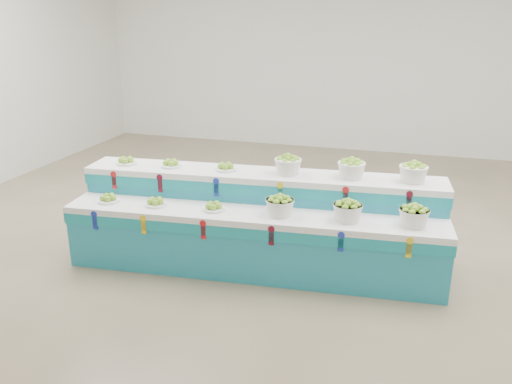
# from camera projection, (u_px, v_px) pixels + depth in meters

# --- Properties ---
(ground) EXTENTS (10.00, 10.00, 0.00)m
(ground) POSITION_uv_depth(u_px,v_px,m) (270.00, 241.00, 6.61)
(ground) COLOR #6A5D48
(ground) RESTS_ON ground
(back_wall) EXTENTS (10.00, 0.00, 10.00)m
(back_wall) POSITION_uv_depth(u_px,v_px,m) (337.00, 51.00, 10.48)
(back_wall) COLOR silver
(back_wall) RESTS_ON ground
(display_stand) EXTENTS (4.21, 1.41, 1.02)m
(display_stand) POSITION_uv_depth(u_px,v_px,m) (256.00, 222.00, 5.86)
(display_stand) COLOR teal
(display_stand) RESTS_ON ground
(plate_lower_left) EXTENTS (0.27, 0.27, 0.10)m
(plate_lower_left) POSITION_uv_depth(u_px,v_px,m) (108.00, 198.00, 5.87)
(plate_lower_left) COLOR white
(plate_lower_left) RESTS_ON display_stand
(plate_lower_mid) EXTENTS (0.27, 0.27, 0.10)m
(plate_lower_mid) POSITION_uv_depth(u_px,v_px,m) (156.00, 201.00, 5.75)
(plate_lower_mid) COLOR white
(plate_lower_mid) RESTS_ON display_stand
(plate_lower_right) EXTENTS (0.27, 0.27, 0.10)m
(plate_lower_right) POSITION_uv_depth(u_px,v_px,m) (214.00, 206.00, 5.62)
(plate_lower_right) COLOR white
(plate_lower_right) RESTS_ON display_stand
(basket_lower_left) EXTENTS (0.33, 0.33, 0.22)m
(basket_lower_left) POSITION_uv_depth(u_px,v_px,m) (280.00, 205.00, 5.46)
(basket_lower_left) COLOR silver
(basket_lower_left) RESTS_ON display_stand
(basket_lower_mid) EXTENTS (0.33, 0.33, 0.22)m
(basket_lower_mid) POSITION_uv_depth(u_px,v_px,m) (348.00, 210.00, 5.32)
(basket_lower_mid) COLOR silver
(basket_lower_mid) RESTS_ON display_stand
(basket_lower_right) EXTENTS (0.33, 0.33, 0.22)m
(basket_lower_right) POSITION_uv_depth(u_px,v_px,m) (414.00, 215.00, 5.19)
(basket_lower_right) COLOR silver
(basket_lower_right) RESTS_ON display_stand
(plate_upper_left) EXTENTS (0.27, 0.27, 0.10)m
(plate_upper_left) POSITION_uv_depth(u_px,v_px,m) (126.00, 160.00, 6.24)
(plate_upper_left) COLOR white
(plate_upper_left) RESTS_ON display_stand
(plate_upper_mid) EXTENTS (0.27, 0.27, 0.10)m
(plate_upper_mid) POSITION_uv_depth(u_px,v_px,m) (171.00, 163.00, 6.13)
(plate_upper_mid) COLOR white
(plate_upper_mid) RESTS_ON display_stand
(plate_upper_right) EXTENTS (0.27, 0.27, 0.10)m
(plate_upper_right) POSITION_uv_depth(u_px,v_px,m) (226.00, 166.00, 6.00)
(plate_upper_right) COLOR white
(plate_upper_right) RESTS_ON display_stand
(basket_upper_left) EXTENTS (0.33, 0.33, 0.22)m
(basket_upper_left) POSITION_uv_depth(u_px,v_px,m) (288.00, 165.00, 5.83)
(basket_upper_left) COLOR silver
(basket_upper_left) RESTS_ON display_stand
(basket_upper_mid) EXTENTS (0.33, 0.33, 0.22)m
(basket_upper_mid) POSITION_uv_depth(u_px,v_px,m) (351.00, 168.00, 5.69)
(basket_upper_mid) COLOR silver
(basket_upper_mid) RESTS_ON display_stand
(basket_upper_right) EXTENTS (0.33, 0.33, 0.22)m
(basket_upper_right) POSITION_uv_depth(u_px,v_px,m) (413.00, 172.00, 5.56)
(basket_upper_right) COLOR silver
(basket_upper_right) RESTS_ON display_stand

